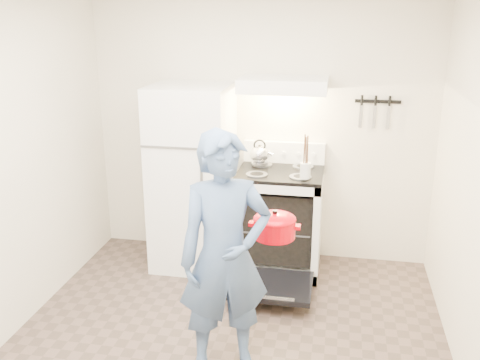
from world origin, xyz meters
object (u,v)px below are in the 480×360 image
tea_kettle (260,153)px  dutch_oven (275,228)px  refrigerator (193,177)px  stove_body (279,222)px  person (225,257)px

tea_kettle → dutch_oven: 1.29m
refrigerator → stove_body: (0.81, 0.02, -0.39)m
person → dutch_oven: size_ratio=4.56×
refrigerator → stove_body: refrigerator is taller
tea_kettle → dutch_oven: (0.30, -1.24, -0.19)m
tea_kettle → person: person is taller
tea_kettle → dutch_oven: bearing=-76.6°
refrigerator → tea_kettle: bearing=12.0°
stove_body → tea_kettle: 0.66m
person → stove_body: bearing=59.8°
stove_body → tea_kettle: size_ratio=3.62×
refrigerator → tea_kettle: size_ratio=6.70×
refrigerator → dutch_oven: size_ratio=4.69×
dutch_oven → tea_kettle: bearing=103.4°
person → refrigerator: bearing=89.2°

